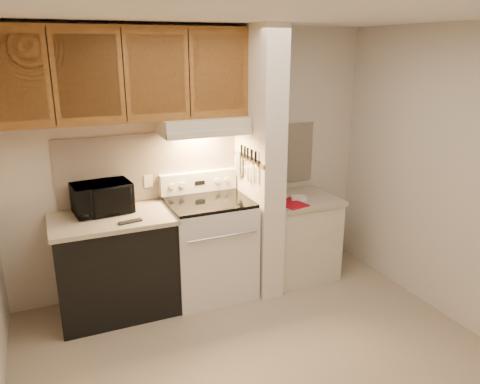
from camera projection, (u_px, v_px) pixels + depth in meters
floor at (262, 360)px, 3.59m from camera, size 3.60×3.60×0.00m
ceiling at (267, 13)px, 2.85m from camera, size 3.60×3.60×0.00m
wall_back at (196, 160)px, 4.54m from camera, size 3.60×2.50×0.02m
wall_right at (457, 179)px, 3.90m from camera, size 0.02×3.00×2.50m
backsplash at (196, 162)px, 4.53m from camera, size 2.60×0.02×0.63m
range_body at (210, 249)px, 4.47m from camera, size 0.76×0.65×0.92m
oven_window at (221, 258)px, 4.18m from camera, size 0.50×0.01×0.30m
oven_handle at (223, 237)px, 4.08m from camera, size 0.65×0.02×0.02m
cooktop at (209, 201)px, 4.33m from camera, size 0.74×0.64×0.03m
range_backguard at (198, 182)px, 4.54m from camera, size 0.76×0.08×0.20m
range_display at (200, 183)px, 4.51m from camera, size 0.10×0.01×0.04m
range_knob_left_outer at (172, 186)px, 4.40m from camera, size 0.05×0.02×0.05m
range_knob_left_inner at (182, 185)px, 4.44m from camera, size 0.05×0.02×0.05m
range_knob_right_inner at (217, 181)px, 4.57m from camera, size 0.05×0.02×0.05m
range_knob_right_outer at (227, 180)px, 4.61m from camera, size 0.05×0.02×0.05m
dishwasher_front at (116, 267)px, 4.15m from camera, size 1.00×0.63×0.87m
left_countertop at (112, 219)px, 4.02m from camera, size 1.04×0.67×0.04m
spoon_rest at (130, 222)px, 3.88m from camera, size 0.20×0.09×0.01m
teal_jar at (113, 209)px, 4.05m from camera, size 0.10×0.10×0.10m
outlet at (148, 181)px, 4.38m from camera, size 0.08×0.01×0.12m
microwave at (102, 198)px, 4.07m from camera, size 0.52×0.38×0.27m
partition_pillar at (259, 163)px, 4.42m from camera, size 0.22×0.70×2.50m
pillar_trim at (248, 159)px, 4.36m from camera, size 0.01×0.70×0.04m
knife_strip at (249, 158)px, 4.31m from camera, size 0.02×0.42×0.04m
knife_blade_a at (256, 173)px, 4.19m from camera, size 0.01×0.03×0.16m
knife_handle_a at (256, 157)px, 4.15m from camera, size 0.02×0.02×0.10m
knife_blade_b at (251, 172)px, 4.27m from camera, size 0.01×0.04×0.18m
knife_handle_b at (252, 155)px, 4.22m from camera, size 0.02×0.02×0.10m
knife_blade_c at (248, 171)px, 4.34m from camera, size 0.01×0.04×0.20m
knife_handle_c at (248, 153)px, 4.30m from camera, size 0.02×0.02×0.10m
knife_blade_d at (245, 167)px, 4.40m from camera, size 0.01×0.04×0.16m
knife_handle_d at (245, 152)px, 4.36m from camera, size 0.02×0.02×0.10m
knife_blade_e at (241, 166)px, 4.48m from camera, size 0.01×0.04×0.18m
knife_handle_e at (242, 150)px, 4.43m from camera, size 0.02×0.02×0.10m
oven_mitt at (239, 164)px, 4.53m from camera, size 0.03×0.10×0.23m
right_cab_base at (298, 238)px, 4.85m from camera, size 0.70×0.60×0.81m
right_countertop at (299, 199)px, 4.72m from camera, size 0.74×0.64×0.04m
red_folder at (291, 204)px, 4.51m from camera, size 0.28×0.34×0.01m
white_box at (298, 198)px, 4.64m from camera, size 0.17×0.14×0.04m
range_hood at (202, 125)px, 4.23m from camera, size 0.78×0.44×0.15m
hood_lip at (210, 134)px, 4.06m from camera, size 0.78×0.04×0.06m
upper_cabinets at (120, 74)px, 3.87m from camera, size 2.18×0.33×0.77m
cab_door_a at (11, 78)px, 3.42m from camera, size 0.46×0.01×0.63m
cab_gap_a at (51, 77)px, 3.53m from camera, size 0.01×0.01×0.73m
cab_door_b at (88, 76)px, 3.63m from camera, size 0.46×0.01×0.63m
cab_gap_b at (124, 75)px, 3.73m from camera, size 0.01×0.01×0.73m
cab_door_c at (157, 75)px, 3.84m from camera, size 0.46×0.01×0.63m
cab_gap_c at (189, 74)px, 3.94m from camera, size 0.01×0.01×0.73m
cab_door_d at (219, 73)px, 4.04m from camera, size 0.46×0.01×0.63m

